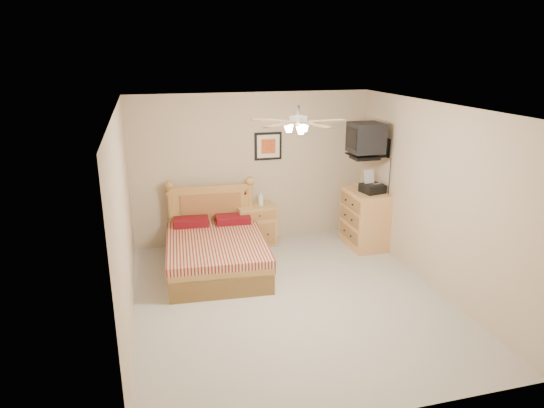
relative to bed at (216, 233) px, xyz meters
The scene contains 17 objects.
floor 1.50m from the bed, 54.31° to the right, with size 4.50×4.50×0.00m, color #A8A297.
ceiling 2.35m from the bed, 54.31° to the right, with size 4.00×4.50×0.04m, color white.
wall_back 1.54m from the bed, 54.55° to the left, with size 4.00×0.04×2.50m, color tan.
wall_front 3.53m from the bed, 76.57° to the right, with size 4.00×0.04×2.50m, color tan.
wall_left 1.77m from the bed, 136.86° to the right, with size 0.04×4.50×2.50m, color tan.
wall_right 3.09m from the bed, 21.77° to the right, with size 0.04×4.50×2.50m, color tan.
bed is the anchor object (origin of this frame).
nightstand 1.21m from the bed, 48.18° to the left, with size 0.63×0.47×0.69m, color #A37141.
table_lamp 1.14m from the bed, 55.14° to the left, with size 0.18×0.18×0.34m, color #560401, non-canonical shape.
lotion_bottle 1.24m from the bed, 44.06° to the left, with size 0.09×0.09×0.24m, color silver.
framed_picture 1.86m from the bed, 45.93° to the left, with size 0.46×0.04×0.46m, color black.
dresser 2.56m from the bed, ahead, with size 0.56×0.81×0.95m, color tan.
fax_machine 2.65m from the bed, ahead, with size 0.33×0.35×0.35m, color black, non-canonical shape.
magazine_lower 2.61m from the bed, 13.48° to the left, with size 0.22×0.30×0.03m, color beige.
magazine_upper 2.63m from the bed, 13.30° to the left, with size 0.19×0.25×0.02m, color tan.
wall_tv 2.84m from the bed, ahead, with size 0.56×0.46×0.58m, color black, non-canonical shape.
ceiling_fan 2.35m from the bed, 58.64° to the right, with size 1.14×1.14×0.28m, color white, non-canonical shape.
Camera 1 is at (-1.70, -5.46, 3.12)m, focal length 32.00 mm.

